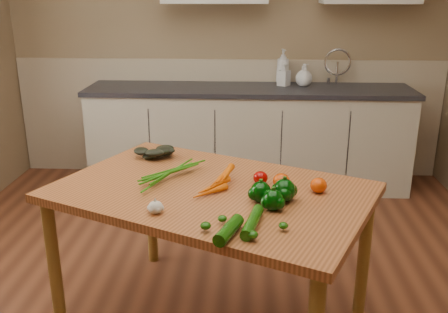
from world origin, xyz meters
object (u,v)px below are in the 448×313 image
pepper_a (261,192)px  zucchini_b (229,230)px  leafy_greens (157,149)px  pepper_c (273,200)px  carrot_bunch (203,178)px  tomato_b (281,181)px  soap_bottle_b (284,74)px  pepper_b (284,190)px  garlic_bulb (156,207)px  tomato_c (319,185)px  table (211,205)px  zucchini_a (252,222)px  soap_bottle_a (283,67)px  tomato_a (260,178)px

pepper_a → zucchini_b: (-0.13, -0.34, -0.02)m
leafy_greens → pepper_c: size_ratio=2.26×
carrot_bunch → tomato_b: bearing=21.3°
soap_bottle_b → pepper_b: 2.32m
garlic_bulb → pepper_b: size_ratio=0.63×
garlic_bulb → tomato_c: (0.73, 0.27, 0.01)m
carrot_bunch → pepper_b: size_ratio=2.66×
leafy_greens → pepper_c: leafy_greens is taller
table → zucchini_a: 0.47m
soap_bottle_a → soap_bottle_b: 0.10m
soap_bottle_b → zucchini_b: (-0.37, -2.67, -0.18)m
soap_bottle_b → carrot_bunch: bearing=-158.6°
table → soap_bottle_a: bearing=103.1°
pepper_b → pepper_c: pepper_b is taller
soap_bottle_a → carrot_bunch: (-0.52, -2.22, -0.22)m
soap_bottle_b → zucchini_b: bearing=-152.8°
leafy_greens → pepper_a: bearing=-45.8°
pepper_c → leafy_greens: bearing=132.9°
table → tomato_b: tomato_b is taller
garlic_bulb → zucchini_a: 0.43m
soap_bottle_b → pepper_a: bearing=-150.8°
pepper_a → zucchini_b: bearing=-110.9°
carrot_bunch → leafy_greens: size_ratio=1.30×
carrot_bunch → soap_bottle_a: bearing=101.8°
pepper_c → tomato_a: 0.31m
pepper_a → pepper_c: pepper_a is taller
zucchini_a → tomato_a: bearing=85.1°
zucchini_a → zucchini_b: size_ratio=1.28×
soap_bottle_b → pepper_a: 2.35m
pepper_c → table: bearing=141.1°
pepper_c → garlic_bulb: bearing=-173.2°
pepper_a → tomato_a: pepper_a is taller
table → pepper_b: (0.35, -0.13, 0.14)m
leafy_greens → tomato_c: bearing=-28.9°
soap_bottle_b → pepper_c: (-0.19, -2.41, -0.16)m
leafy_greens → pepper_b: 0.91m
garlic_bulb → tomato_c: size_ratio=0.83×
tomato_b → zucchini_a: tomato_b is taller
leafy_greens → garlic_bulb: bearing=-80.3°
soap_bottle_a → zucchini_a: soap_bottle_a is taller
soap_bottle_a → garlic_bulb: (-0.69, -2.55, -0.23)m
table → tomato_b: size_ratio=21.27×
tomato_a → leafy_greens: bearing=146.9°
pepper_a → pepper_c: 0.10m
leafy_greens → tomato_b: leafy_greens is taller
pepper_c → carrot_bunch: bearing=140.3°
pepper_a → tomato_b: size_ratio=1.17×
tomato_a → zucchini_a: size_ratio=0.29×
soap_bottle_a → leafy_greens: size_ratio=1.46×
pepper_c → tomato_a: (-0.05, 0.30, -0.01)m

